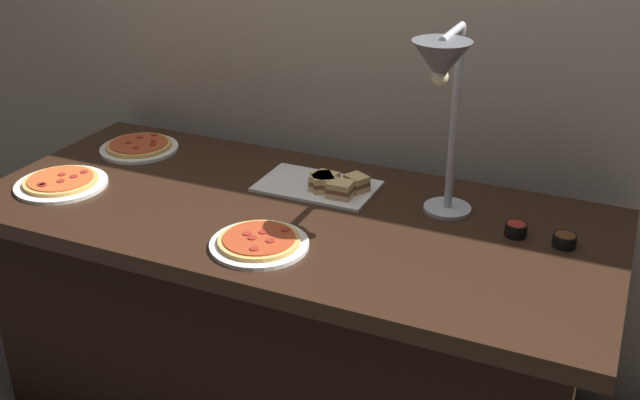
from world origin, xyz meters
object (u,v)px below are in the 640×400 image
pizza_plate_raised_stand (61,183)px  sauce_cup_far (516,229)px  pizza_plate_front (139,147)px  heat_lamp (443,81)px  sandwich_platter (326,185)px  sauce_cup_near (565,240)px  pizza_plate_center (259,242)px

pizza_plate_raised_stand → sauce_cup_far: bearing=10.6°
pizza_plate_front → pizza_plate_raised_stand: size_ratio=0.95×
pizza_plate_front → pizza_plate_raised_stand: (-0.04, -0.35, -0.00)m
heat_lamp → sauce_cup_far: heat_lamp is taller
pizza_plate_raised_stand → sandwich_platter: (0.78, 0.31, 0.01)m
sandwich_platter → sauce_cup_near: 0.73m
heat_lamp → pizza_plate_center: bearing=-146.3°
pizza_plate_raised_stand → sauce_cup_far: (1.37, 0.26, 0.01)m
sauce_cup_near → sauce_cup_far: bearing=176.8°
pizza_plate_center → sandwich_platter: (0.02, 0.40, 0.01)m
pizza_plate_front → pizza_plate_center: same height
pizza_plate_center → sauce_cup_near: bearing=24.4°
sauce_cup_near → pizza_plate_raised_stand: bearing=-170.6°
sandwich_platter → sauce_cup_far: (0.60, -0.05, -0.00)m
sandwich_platter → sauce_cup_near: size_ratio=5.73×
pizza_plate_front → pizza_plate_center: bearing=-31.6°
sandwich_platter → sauce_cup_far: 0.60m
pizza_plate_front → sauce_cup_near: 1.47m
heat_lamp → pizza_plate_raised_stand: (-1.16, -0.18, -0.42)m
pizza_plate_front → pizza_plate_raised_stand: same height
heat_lamp → sauce_cup_near: 0.54m
sauce_cup_near → pizza_plate_center: bearing=-155.6°
pizza_plate_front → sandwich_platter: (0.74, -0.05, 0.01)m
pizza_plate_front → sauce_cup_far: (1.34, -0.10, 0.01)m
sauce_cup_far → sandwich_platter: bearing=175.0°
pizza_plate_front → sauce_cup_far: bearing=-4.2°
heat_lamp → sandwich_platter: size_ratio=1.51×
heat_lamp → sandwich_platter: 0.58m
pizza_plate_center → pizza_plate_front: bearing=148.4°
heat_lamp → pizza_plate_center: 0.64m
pizza_plate_raised_stand → sauce_cup_near: size_ratio=4.49×
heat_lamp → pizza_plate_front: 1.21m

